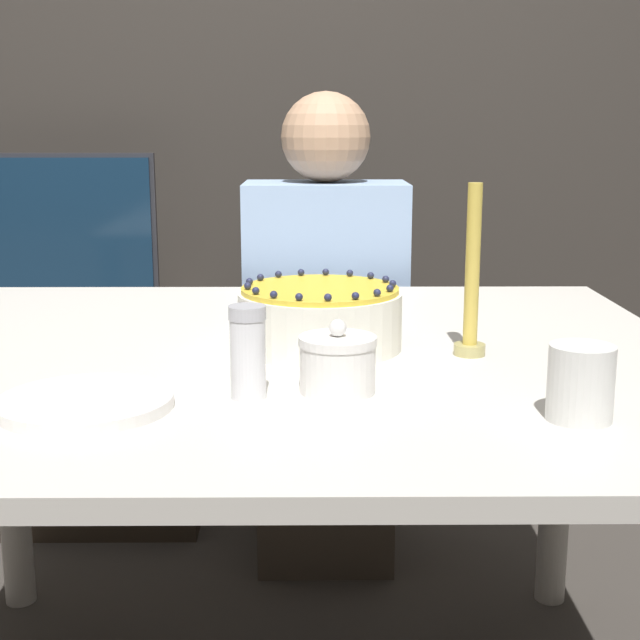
{
  "coord_description": "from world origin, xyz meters",
  "views": [
    {
      "loc": [
        0.07,
        -1.41,
        1.11
      ],
      "look_at": [
        0.08,
        0.02,
        0.8
      ],
      "focal_mm": 50.0,
      "sensor_mm": 36.0,
      "label": 1
    }
  ],
  "objects_px": {
    "candle": "(472,287)",
    "tv_monitor": "(40,235)",
    "person_man_blue_shirt": "(325,361)",
    "cake": "(320,318)",
    "sugar_shaker": "(248,352)",
    "sugar_bowl": "(338,363)"
  },
  "relations": [
    {
      "from": "sugar_shaker",
      "to": "candle",
      "type": "height_order",
      "value": "candle"
    },
    {
      "from": "cake",
      "to": "tv_monitor",
      "type": "height_order",
      "value": "tv_monitor"
    },
    {
      "from": "sugar_shaker",
      "to": "tv_monitor",
      "type": "distance_m",
      "value": 1.51
    },
    {
      "from": "sugar_shaker",
      "to": "person_man_blue_shirt",
      "type": "bearing_deg",
      "value": 83.51
    },
    {
      "from": "sugar_bowl",
      "to": "sugar_shaker",
      "type": "height_order",
      "value": "sugar_shaker"
    },
    {
      "from": "sugar_bowl",
      "to": "person_man_blue_shirt",
      "type": "bearing_deg",
      "value": 90.14
    },
    {
      "from": "candle",
      "to": "person_man_blue_shirt",
      "type": "relative_size",
      "value": 0.23
    },
    {
      "from": "cake",
      "to": "tv_monitor",
      "type": "bearing_deg",
      "value": 126.01
    },
    {
      "from": "tv_monitor",
      "to": "sugar_shaker",
      "type": "bearing_deg",
      "value": -63.22
    },
    {
      "from": "candle",
      "to": "person_man_blue_shirt",
      "type": "xyz_separation_m",
      "value": [
        -0.22,
        0.82,
        -0.34
      ]
    },
    {
      "from": "cake",
      "to": "candle",
      "type": "bearing_deg",
      "value": -11.73
    },
    {
      "from": "sugar_shaker",
      "to": "candle",
      "type": "bearing_deg",
      "value": 33.84
    },
    {
      "from": "candle",
      "to": "tv_monitor",
      "type": "distance_m",
      "value": 1.52
    },
    {
      "from": "sugar_bowl",
      "to": "candle",
      "type": "xyz_separation_m",
      "value": [
        0.22,
        0.2,
        0.07
      ]
    },
    {
      "from": "sugar_shaker",
      "to": "person_man_blue_shirt",
      "type": "xyz_separation_m",
      "value": [
        0.12,
        1.04,
        -0.29
      ]
    },
    {
      "from": "sugar_bowl",
      "to": "person_man_blue_shirt",
      "type": "distance_m",
      "value": 1.05
    },
    {
      "from": "cake",
      "to": "person_man_blue_shirt",
      "type": "distance_m",
      "value": 0.82
    },
    {
      "from": "sugar_shaker",
      "to": "sugar_bowl",
      "type": "bearing_deg",
      "value": 12.44
    },
    {
      "from": "sugar_bowl",
      "to": "candle",
      "type": "distance_m",
      "value": 0.3
    },
    {
      "from": "candle",
      "to": "sugar_shaker",
      "type": "bearing_deg",
      "value": -146.16
    },
    {
      "from": "sugar_bowl",
      "to": "tv_monitor",
      "type": "xyz_separation_m",
      "value": [
        -0.8,
        1.32,
        0.02
      ]
    },
    {
      "from": "cake",
      "to": "candle",
      "type": "distance_m",
      "value": 0.25
    }
  ]
}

